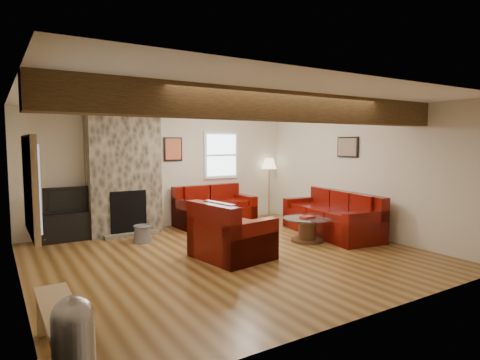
{
  "coord_description": "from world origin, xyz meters",
  "views": [
    {
      "loc": [
        -3.26,
        -5.51,
        1.83
      ],
      "look_at": [
        0.43,
        0.4,
        1.19
      ],
      "focal_mm": 30.0,
      "sensor_mm": 36.0,
      "label": 1
    }
  ],
  "objects_px": {
    "sofa_three": "(331,213)",
    "tv_cabinet": "(68,226)",
    "coffee_table": "(307,229)",
    "loveseat": "(215,206)",
    "armchair_red": "(232,230)",
    "floor_lamp": "(269,167)",
    "television": "(67,199)"
  },
  "relations": [
    {
      "from": "tv_cabinet",
      "to": "television",
      "type": "height_order",
      "value": "television"
    },
    {
      "from": "armchair_red",
      "to": "floor_lamp",
      "type": "xyz_separation_m",
      "value": [
        2.67,
        2.66,
        0.8
      ]
    },
    {
      "from": "armchair_red",
      "to": "floor_lamp",
      "type": "relative_size",
      "value": 0.77
    },
    {
      "from": "sofa_three",
      "to": "armchair_red",
      "type": "xyz_separation_m",
      "value": [
        -2.52,
        -0.36,
        0.03
      ]
    },
    {
      "from": "coffee_table",
      "to": "tv_cabinet",
      "type": "relative_size",
      "value": 0.84
    },
    {
      "from": "sofa_three",
      "to": "floor_lamp",
      "type": "relative_size",
      "value": 1.51
    },
    {
      "from": "sofa_three",
      "to": "tv_cabinet",
      "type": "relative_size",
      "value": 2.06
    },
    {
      "from": "television",
      "to": "sofa_three",
      "type": "bearing_deg",
      "value": -26.63
    },
    {
      "from": "tv_cabinet",
      "to": "coffee_table",
      "type": "bearing_deg",
      "value": -33.03
    },
    {
      "from": "sofa_three",
      "to": "loveseat",
      "type": "height_order",
      "value": "loveseat"
    },
    {
      "from": "loveseat",
      "to": "floor_lamp",
      "type": "xyz_separation_m",
      "value": [
        1.71,
        0.32,
        0.81
      ]
    },
    {
      "from": "coffee_table",
      "to": "floor_lamp",
      "type": "distance_m",
      "value": 2.84
    },
    {
      "from": "floor_lamp",
      "to": "television",
      "type": "bearing_deg",
      "value": -179.76
    },
    {
      "from": "armchair_red",
      "to": "sofa_three",
      "type": "bearing_deg",
      "value": -90.81
    },
    {
      "from": "television",
      "to": "floor_lamp",
      "type": "xyz_separation_m",
      "value": [
        4.7,
        0.02,
        0.47
      ]
    },
    {
      "from": "sofa_three",
      "to": "loveseat",
      "type": "bearing_deg",
      "value": -133.82
    },
    {
      "from": "sofa_three",
      "to": "coffee_table",
      "type": "height_order",
      "value": "sofa_three"
    },
    {
      "from": "sofa_three",
      "to": "floor_lamp",
      "type": "xyz_separation_m",
      "value": [
        0.15,
        2.3,
        0.82
      ]
    },
    {
      "from": "sofa_three",
      "to": "armchair_red",
      "type": "distance_m",
      "value": 2.54
    },
    {
      "from": "sofa_three",
      "to": "loveseat",
      "type": "distance_m",
      "value": 2.53
    },
    {
      "from": "armchair_red",
      "to": "floor_lamp",
      "type": "height_order",
      "value": "floor_lamp"
    },
    {
      "from": "television",
      "to": "floor_lamp",
      "type": "bearing_deg",
      "value": 0.24
    },
    {
      "from": "armchair_red",
      "to": "coffee_table",
      "type": "relative_size",
      "value": 1.24
    },
    {
      "from": "sofa_three",
      "to": "armchair_red",
      "type": "bearing_deg",
      "value": -74.01
    },
    {
      "from": "sofa_three",
      "to": "tv_cabinet",
      "type": "distance_m",
      "value": 5.1
    },
    {
      "from": "coffee_table",
      "to": "television",
      "type": "xyz_separation_m",
      "value": [
        -3.78,
        2.46,
        0.56
      ]
    },
    {
      "from": "coffee_table",
      "to": "tv_cabinet",
      "type": "height_order",
      "value": "tv_cabinet"
    },
    {
      "from": "sofa_three",
      "to": "tv_cabinet",
      "type": "height_order",
      "value": "sofa_three"
    },
    {
      "from": "armchair_red",
      "to": "television",
      "type": "bearing_deg",
      "value": 28.75
    },
    {
      "from": "loveseat",
      "to": "tv_cabinet",
      "type": "bearing_deg",
      "value": 171.86
    },
    {
      "from": "sofa_three",
      "to": "floor_lamp",
      "type": "height_order",
      "value": "floor_lamp"
    },
    {
      "from": "armchair_red",
      "to": "coffee_table",
      "type": "xyz_separation_m",
      "value": [
        1.74,
        0.18,
        -0.23
      ]
    }
  ]
}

